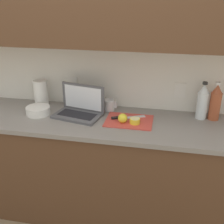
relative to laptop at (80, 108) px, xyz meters
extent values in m
plane|color=#847056|center=(0.10, -0.06, -0.94)|extent=(12.00, 12.00, 0.00)
cube|color=white|center=(0.10, 0.27, 0.36)|extent=(5.20, 0.06, 2.60)
cube|color=white|center=(-0.13, 0.23, 0.12)|extent=(0.09, 0.01, 0.12)
cube|color=white|center=(0.77, 0.23, 0.12)|extent=(0.09, 0.01, 0.12)
cube|color=brown|center=(0.10, -0.06, -0.52)|extent=(2.20, 0.56, 0.85)
cube|color=gray|center=(0.10, -0.06, -0.07)|extent=(2.27, 0.60, 0.03)
cube|color=#515156|center=(-0.01, -0.04, -0.05)|extent=(0.40, 0.29, 0.02)
cube|color=black|center=(-0.01, -0.04, -0.04)|extent=(0.32, 0.19, 0.00)
cube|color=#515156|center=(0.01, 0.06, 0.07)|extent=(0.37, 0.09, 0.22)
cube|color=white|center=(0.01, 0.06, 0.07)|extent=(0.32, 0.07, 0.19)
cube|color=#D1473D|center=(0.40, -0.04, -0.05)|extent=(0.35, 0.27, 0.01)
cube|color=silver|center=(0.44, 0.03, -0.05)|extent=(0.16, 0.10, 0.00)
cylinder|color=black|center=(0.32, -0.03, -0.04)|extent=(0.11, 0.07, 0.02)
cylinder|color=yellow|center=(0.45, -0.08, -0.03)|extent=(0.08, 0.08, 0.04)
cylinder|color=#F4EAA3|center=(0.45, -0.08, -0.01)|extent=(0.07, 0.07, 0.00)
sphere|color=yellow|center=(0.36, -0.09, -0.01)|extent=(0.07, 0.07, 0.07)
cylinder|color=silver|center=(0.94, 0.13, 0.05)|extent=(0.08, 0.08, 0.21)
cone|color=silver|center=(0.94, 0.13, 0.19)|extent=(0.08, 0.08, 0.06)
cylinder|color=black|center=(0.94, 0.13, 0.23)|extent=(0.04, 0.04, 0.02)
cylinder|color=#A34C2D|center=(1.03, 0.13, 0.05)|extent=(0.08, 0.08, 0.21)
cone|color=#A34C2D|center=(1.03, 0.13, 0.19)|extent=(0.08, 0.08, 0.07)
cylinder|color=white|center=(1.03, 0.13, 0.23)|extent=(0.04, 0.04, 0.02)
cylinder|color=silver|center=(0.21, 0.14, -0.01)|extent=(0.09, 0.09, 0.09)
cube|color=silver|center=(0.26, 0.14, -0.01)|extent=(0.02, 0.01, 0.05)
cylinder|color=white|center=(-0.33, -0.05, -0.03)|extent=(0.19, 0.19, 0.06)
cylinder|color=white|center=(-0.39, 0.14, 0.05)|extent=(0.12, 0.12, 0.22)
camera|label=1|loc=(0.65, -1.96, 0.86)|focal=45.00mm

